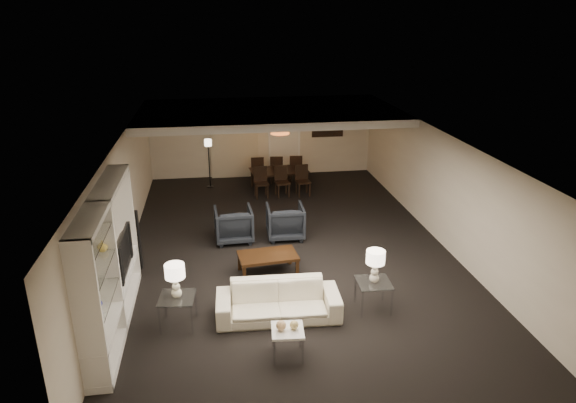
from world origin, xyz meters
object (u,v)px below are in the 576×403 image
(pendant_light, at_px, (280,129))
(floor_lamp, at_px, (209,163))
(chair_fm, at_px, (277,169))
(coffee_table, at_px, (268,264))
(armchair_left, at_px, (234,224))
(armchair_right, at_px, (285,221))
(chair_fr, at_px, (296,168))
(vase_amber, at_px, (102,246))
(chair_nr, at_px, (303,181))
(chair_nl, at_px, (261,183))
(vase_blue, at_px, (96,303))
(floor_speaker, at_px, (137,240))
(sofa, at_px, (278,301))
(table_lamp_right, at_px, (375,267))
(dining_table, at_px, (279,180))
(television, at_px, (118,253))
(chair_nm, at_px, (282,182))
(chair_fl, at_px, (257,170))
(side_table_right, at_px, (373,295))
(table_lamp_left, at_px, (176,281))
(side_table_left, at_px, (178,311))
(marble_table, at_px, (288,343))

(pendant_light, relative_size, floor_lamp, 0.35)
(chair_fm, bearing_deg, pendant_light, 95.06)
(coffee_table, bearing_deg, armchair_left, 109.44)
(coffee_table, xyz_separation_m, armchair_right, (0.60, 1.70, 0.19))
(floor_lamp, bearing_deg, coffee_table, -78.82)
(floor_lamp, bearing_deg, chair_fr, 3.16)
(vase_amber, height_order, chair_nr, vase_amber)
(vase_amber, height_order, chair_nl, vase_amber)
(vase_blue, bearing_deg, floor_speaker, 88.07)
(chair_fr, bearing_deg, sofa, 85.39)
(sofa, distance_m, vase_blue, 3.03)
(armchair_right, relative_size, table_lamp_right, 1.44)
(vase_blue, bearing_deg, chair_nr, 59.20)
(vase_blue, height_order, dining_table, vase_blue)
(television, relative_size, chair_nl, 1.36)
(floor_speaker, distance_m, chair_nr, 5.67)
(television, distance_m, floor_lamp, 6.75)
(armchair_right, bearing_deg, chair_nm, -95.08)
(chair_fl, bearing_deg, sofa, 87.61)
(chair_nm, bearing_deg, side_table_right, -89.66)
(coffee_table, relative_size, dining_table, 0.70)
(chair_nm, distance_m, chair_fl, 1.43)
(chair_nr, xyz_separation_m, chair_fm, (-0.60, 1.30, 0.00))
(chair_nl, height_order, chair_nm, same)
(pendant_light, relative_size, chair_nm, 0.60)
(floor_speaker, bearing_deg, chair_fr, 55.16)
(coffee_table, distance_m, table_lamp_left, 2.42)
(sofa, xyz_separation_m, chair_nr, (1.52, 6.10, 0.12))
(sofa, xyz_separation_m, armchair_right, (0.60, 3.30, 0.08))
(chair_fl, xyz_separation_m, chair_fr, (1.20, 0.00, 0.00))
(vase_blue, distance_m, chair_nl, 7.79)
(table_lamp_left, xyz_separation_m, chair_fr, (3.22, 7.40, -0.41))
(side_table_left, height_order, side_table_right, same)
(chair_nm, relative_size, chair_nr, 1.00)
(side_table_left, xyz_separation_m, chair_fr, (3.22, 7.40, 0.16))
(table_lamp_left, bearing_deg, side_table_right, 0.00)
(floor_speaker, relative_size, chair_nr, 1.45)
(floor_speaker, relative_size, dining_table, 0.76)
(table_lamp_right, distance_m, television, 4.46)
(coffee_table, height_order, side_table_left, side_table_left)
(chair_nm, relative_size, chair_fm, 1.00)
(coffee_table, distance_m, marble_table, 2.70)
(side_table_left, bearing_deg, chair_nr, 62.16)
(vase_amber, xyz_separation_m, chair_fl, (3.05, 7.60, -1.21))
(floor_speaker, height_order, floor_lamp, floor_lamp)
(floor_speaker, bearing_deg, sofa, -36.61)
(vase_amber, relative_size, chair_nm, 0.19)
(table_lamp_right, relative_size, chair_fl, 0.70)
(chair_nr, relative_size, chair_fl, 1.00)
(chair_fl, bearing_deg, coffee_table, 86.92)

